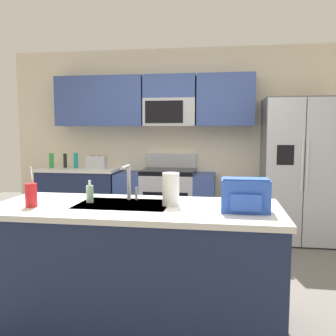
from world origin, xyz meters
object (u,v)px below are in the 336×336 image
Objects in this scene: refrigerator at (298,170)px; bottle_green at (51,161)px; backpack at (245,194)px; paper_towel_roll at (171,189)px; toaster at (96,162)px; drink_cup_red at (31,195)px; range_oven at (166,202)px; bottle_teal at (76,160)px; soap_dispenser at (90,194)px; sink_faucet at (129,179)px; pepper_mill at (65,161)px.

refrigerator reaches higher than bottle_green.
bottle_green is 3.54m from backpack.
paper_towel_roll reaches higher than bottle_green.
toaster is 0.97× the size of drink_cup_red.
bottle_teal is (-1.30, -0.04, 0.57)m from range_oven.
backpack is (2.60, -2.41, 0.01)m from bottle_green.
range_oven is at bearing 84.77° from soap_dispenser.
soap_dispenser is (-0.21, -2.34, 0.53)m from range_oven.
refrigerator is 3.05m from bottle_teal.
range_oven is at bearing 91.49° from sink_faucet.
soap_dispenser is (-1.96, -2.26, 0.04)m from refrigerator.
refrigerator is at bearing 49.09° from soap_dispenser.
range_oven is at bearing 110.78° from backpack.
sink_faucet is 0.38m from paper_towel_roll.
paper_towel_roll is (-1.34, -2.28, 0.09)m from refrigerator.
pepper_mill is 2.69m from sink_faucet.
refrigerator is 2.53m from backpack.
bottle_green is 0.73× the size of drink_cup_red.
toaster is at bearing -3.18° from bottle_teal.
sink_faucet reaches higher than backpack.
toaster is 2.40m from sink_faucet.
backpack reaches higher than pepper_mill.
paper_towel_roll reaches higher than toaster.
range_oven is at bearing 1.54° from bottle_teal.
bottle_green is 2.75m from sink_faucet.
pepper_mill is at bearing 16.89° from bottle_green.
range_oven is 1.58m from pepper_mill.
soap_dispenser is at bearing 173.46° from backpack.
refrigerator is at bearing 46.84° from drink_cup_red.
range_oven is 6.68× the size of pepper_mill.
sink_faucet is at bearing -55.19° from pepper_mill.
sink_faucet reaches higher than toaster.
paper_towel_roll is (0.41, -2.35, 0.58)m from range_oven.
drink_cup_red is 0.90× the size of backpack.
bottle_green is (-0.68, -0.01, 0.02)m from toaster.
refrigerator reaches higher than toaster.
bottle_teal reaches higher than bottle_green.
refrigerator is at bearing 71.28° from backpack.
refrigerator is 8.47× the size of bottle_teal.
paper_towel_roll is at bearing -58.70° from toaster.
paper_towel_roll is (0.98, 0.20, 0.03)m from drink_cup_red.
pepper_mill is 2.65m from soap_dispenser.
soap_dispenser is (1.45, -2.28, -0.04)m from bottle_green.
sink_faucet is (0.06, -2.21, 0.62)m from range_oven.
bottle_teal is 2.62m from drink_cup_red.
drink_cup_red is (0.90, -2.54, -0.02)m from pepper_mill.
bottle_green reaches higher than toaster.
bottle_green is at bearing 179.77° from refrigerator.
bottle_green is (-0.36, -0.02, -0.00)m from bottle_teal.
drink_cup_red reaches higher than range_oven.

